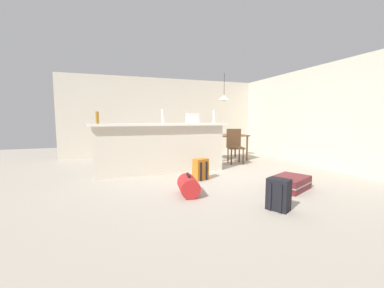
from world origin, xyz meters
name	(u,v)px	position (x,y,z in m)	size (l,w,h in m)	color
ground_plane	(203,176)	(0.00, 0.00, -0.03)	(13.00, 13.00, 0.05)	#ADA393
wall_back	(169,117)	(0.00, 3.05, 1.25)	(6.60, 0.10, 2.50)	beige
wall_right	(306,117)	(3.05, 0.30, 1.25)	(0.10, 6.00, 2.50)	beige
partition_half_wall	(162,150)	(-0.80, 0.40, 0.53)	(2.80, 0.20, 1.05)	beige
bar_countertop	(162,125)	(-0.80, 0.40, 1.08)	(2.96, 0.40, 0.05)	white
bottle_amber	(97,118)	(-2.09, 0.44, 1.22)	(0.06, 0.06, 0.24)	#9E661E
bottle_white	(163,116)	(-0.78, 0.36, 1.25)	(0.06, 0.06, 0.30)	silver
bottle_clear	(214,117)	(0.42, 0.38, 1.25)	(0.07, 0.07, 0.29)	silver
grocery_bag	(193,118)	(-0.11, 0.36, 1.21)	(0.26, 0.18, 0.22)	silver
dining_table	(227,138)	(1.38, 1.59, 0.65)	(1.10, 0.80, 0.74)	brown
dining_chair_near_partition	(235,144)	(1.32, 1.00, 0.52)	(0.47, 0.47, 0.93)	#4C331E
pendant_lamp	(224,98)	(1.31, 1.64, 1.81)	(0.34, 0.34, 0.80)	black
suitcase_flat_maroon	(290,183)	(1.01, -1.47, 0.11)	(0.89, 0.74, 0.22)	maroon
backpack_orange	(200,170)	(-0.20, -0.35, 0.20)	(0.32, 0.30, 0.42)	orange
backpack_black	(279,195)	(0.20, -2.17, 0.20)	(0.32, 0.33, 0.42)	black
duffel_bag_red	(188,186)	(-0.73, -1.19, 0.15)	(0.37, 0.52, 0.34)	red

